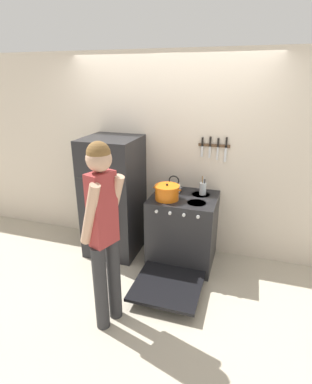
{
  "coord_description": "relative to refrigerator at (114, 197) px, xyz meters",
  "views": [
    {
      "loc": [
        0.99,
        -3.64,
        2.23
      ],
      "look_at": [
        -0.01,
        -0.5,
        0.97
      ],
      "focal_mm": 28.0,
      "sensor_mm": 36.0,
      "label": 1
    }
  ],
  "objects": [
    {
      "name": "wall_back",
      "position": [
        0.64,
        0.37,
        0.5
      ],
      "size": [
        10.0,
        0.06,
        2.55
      ],
      "color": "beige",
      "rests_on": "ground_plane"
    },
    {
      "name": "utensil_jar",
      "position": [
        1.14,
        0.14,
        0.19
      ],
      "size": [
        0.08,
        0.08,
        0.24
      ],
      "color": "silver",
      "rests_on": "stove_range"
    },
    {
      "name": "tea_kettle",
      "position": [
        0.77,
        0.14,
        0.17
      ],
      "size": [
        0.21,
        0.17,
        0.21
      ],
      "color": "silver",
      "rests_on": "stove_range"
    },
    {
      "name": "dutch_oven_pot",
      "position": [
        0.76,
        -0.14,
        0.2
      ],
      "size": [
        0.33,
        0.29,
        0.2
      ],
      "color": "orange",
      "rests_on": "stove_range"
    },
    {
      "name": "stove_range",
      "position": [
        0.94,
        -0.04,
        -0.33
      ],
      "size": [
        0.79,
        1.4,
        0.89
      ],
      "color": "#232326",
      "rests_on": "ground_plane"
    },
    {
      "name": "ground_plane",
      "position": [
        0.64,
        0.34,
        -0.78
      ],
      "size": [
        14.0,
        14.0,
        0.0
      ],
      "primitive_type": "plane",
      "color": "#B2A893"
    },
    {
      "name": "person",
      "position": [
        0.5,
        -1.23,
        0.24
      ],
      "size": [
        0.37,
        0.42,
        1.77
      ],
      "rotation": [
        0.0,
        0.0,
        1.23
      ],
      "color": "#2D2D30",
      "rests_on": "ground_plane"
    },
    {
      "name": "refrigerator",
      "position": [
        0.0,
        0.0,
        0.0
      ],
      "size": [
        0.67,
        0.72,
        1.55
      ],
      "color": "black",
      "rests_on": "ground_plane"
    },
    {
      "name": "wall_knife_strip",
      "position": [
        1.22,
        0.33,
        0.69
      ],
      "size": [
        0.38,
        0.03,
        0.3
      ],
      "color": "brown"
    }
  ]
}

